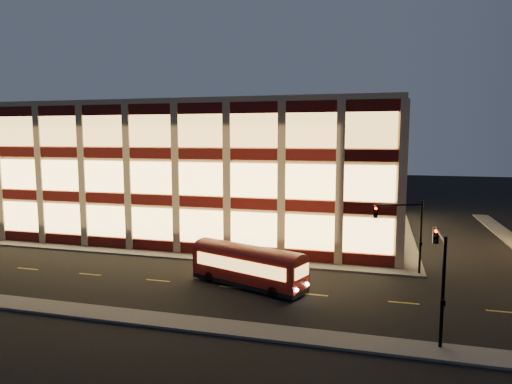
% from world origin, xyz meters
% --- Properties ---
extents(ground, '(200.00, 200.00, 0.00)m').
position_xyz_m(ground, '(0.00, 0.00, 0.00)').
color(ground, black).
rests_on(ground, ground).
extents(sidewalk_office_south, '(54.00, 2.00, 0.15)m').
position_xyz_m(sidewalk_office_south, '(-3.00, 1.00, 0.07)').
color(sidewalk_office_south, '#514F4C').
rests_on(sidewalk_office_south, ground).
extents(sidewalk_office_east, '(2.00, 30.00, 0.15)m').
position_xyz_m(sidewalk_office_east, '(23.00, 17.00, 0.07)').
color(sidewalk_office_east, '#514F4C').
rests_on(sidewalk_office_east, ground).
extents(sidewalk_tower_west, '(2.00, 30.00, 0.15)m').
position_xyz_m(sidewalk_tower_west, '(34.00, 17.00, 0.07)').
color(sidewalk_tower_west, '#514F4C').
rests_on(sidewalk_tower_west, ground).
extents(sidewalk_near, '(100.00, 2.00, 0.15)m').
position_xyz_m(sidewalk_near, '(0.00, -13.00, 0.07)').
color(sidewalk_near, '#514F4C').
rests_on(sidewalk_near, ground).
extents(office_building, '(50.45, 30.45, 14.50)m').
position_xyz_m(office_building, '(-2.91, 16.91, 7.25)').
color(office_building, tan).
rests_on(office_building, ground).
extents(traffic_signal_far, '(3.79, 1.87, 6.00)m').
position_xyz_m(traffic_signal_far, '(22.21, 0.24, 4.11)').
color(traffic_signal_far, black).
rests_on(traffic_signal_far, ground).
extents(traffic_signal_near, '(0.32, 4.45, 6.00)m').
position_xyz_m(traffic_signal_near, '(23.50, -11.03, 4.13)').
color(traffic_signal_near, black).
rests_on(traffic_signal_near, ground).
extents(trolley_bus, '(9.26, 5.28, 3.06)m').
position_xyz_m(trolley_bus, '(11.05, -5.37, 1.70)').
color(trolley_bus, maroon).
rests_on(trolley_bus, ground).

